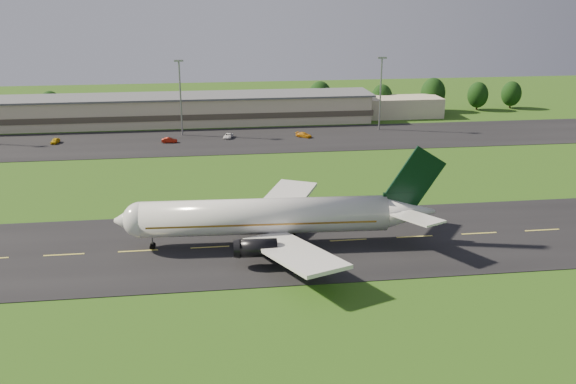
{
  "coord_description": "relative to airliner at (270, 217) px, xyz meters",
  "views": [
    {
      "loc": [
        10.74,
        -93.1,
        38.93
      ],
      "look_at": [
        24.33,
        8.0,
        6.0
      ],
      "focal_mm": 40.0,
      "sensor_mm": 36.0,
      "label": 1
    }
  ],
  "objects": [
    {
      "name": "service_vehicle_b",
      "position": [
        -18.65,
        71.58,
        -3.91
      ],
      "size": [
        4.03,
        1.52,
        1.31
      ],
      "primitive_type": "imported",
      "rotation": [
        0.0,
        0.0,
        1.54
      ],
      "color": "#9F190A",
      "rests_on": "apron"
    },
    {
      "name": "taxiway",
      "position": [
        -20.5,
        0.04,
        -4.61
      ],
      "size": [
        220.0,
        30.0,
        0.1
      ],
      "primitive_type": "cube",
      "color": "black",
      "rests_on": "ground"
    },
    {
      "name": "light_mast_east",
      "position": [
        39.5,
        80.04,
        8.08
      ],
      "size": [
        2.4,
        1.2,
        20.35
      ],
      "color": "gray",
      "rests_on": "ground"
    },
    {
      "name": "airliner",
      "position": [
        0.0,
        0.0,
        0.0
      ],
      "size": [
        51.3,
        42.13,
        15.57
      ],
      "rotation": [
        0.0,
        0.0,
        -0.05
      ],
      "color": "silver",
      "rests_on": "ground"
    },
    {
      "name": "terminal",
      "position": [
        -14.1,
        96.22,
        -0.67
      ],
      "size": [
        145.0,
        16.0,
        8.4
      ],
      "color": "#C2B094",
      "rests_on": "ground"
    },
    {
      "name": "service_vehicle_d",
      "position": [
        16.86,
        73.08,
        -3.91
      ],
      "size": [
        4.66,
        4.16,
        1.3
      ],
      "primitive_type": "imported",
      "rotation": [
        0.0,
        0.0,
        0.92
      ],
      "color": "orange",
      "rests_on": "apron"
    },
    {
      "name": "tree_line",
      "position": [
        23.04,
        105.8,
        0.41
      ],
      "size": [
        191.32,
        8.85,
        10.75
      ],
      "color": "black",
      "rests_on": "ground"
    },
    {
      "name": "service_vehicle_a",
      "position": [
        -47.83,
        74.79,
        -3.9
      ],
      "size": [
        2.13,
        4.08,
        1.32
      ],
      "primitive_type": "imported",
      "rotation": [
        0.0,
        0.0,
        -0.15
      ],
      "color": "gold",
      "rests_on": "apron"
    },
    {
      "name": "ground",
      "position": [
        -20.5,
        0.04,
        -4.66
      ],
      "size": [
        360.0,
        360.0,
        0.0
      ],
      "primitive_type": "plane",
      "color": "#2C4D13",
      "rests_on": "ground"
    },
    {
      "name": "light_mast_centre",
      "position": [
        -15.5,
        80.04,
        8.08
      ],
      "size": [
        2.4,
        1.2,
        20.35
      ],
      "color": "gray",
      "rests_on": "ground"
    },
    {
      "name": "service_vehicle_c",
      "position": [
        -3.29,
        74.89,
        -3.96
      ],
      "size": [
        3.06,
        4.72,
        1.21
      ],
      "primitive_type": "imported",
      "rotation": [
        0.0,
        0.0,
        -0.26
      ],
      "color": "white",
      "rests_on": "apron"
    },
    {
      "name": "apron",
      "position": [
        -20.5,
        72.04,
        -4.61
      ],
      "size": [
        260.0,
        30.0,
        0.1
      ],
      "primitive_type": "cube",
      "color": "black",
      "rests_on": "ground"
    }
  ]
}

